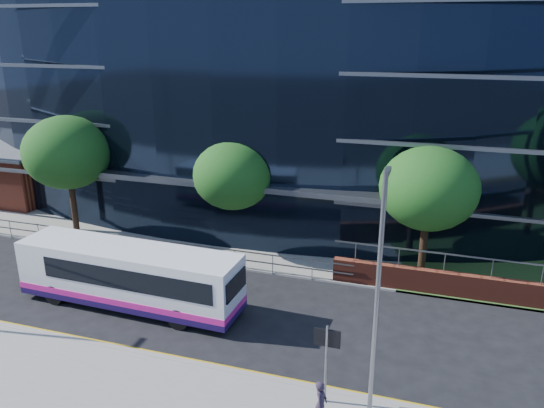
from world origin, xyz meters
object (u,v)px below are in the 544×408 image
(street_sign, at_px, (327,348))
(tree_far_b, at_px, (233,175))
(brick_pavilion, at_px, (8,170))
(streetlight_east, at_px, (377,298))
(tree_far_c, at_px, (429,189))
(tree_far_a, at_px, (67,153))
(city_bus, at_px, (131,276))
(pedestrian, at_px, (321,404))

(street_sign, height_order, tree_far_b, tree_far_b)
(brick_pavilion, height_order, street_sign, brick_pavilion)
(street_sign, bearing_deg, streetlight_east, -21.36)
(tree_far_b, relative_size, tree_far_c, 0.93)
(street_sign, height_order, tree_far_a, tree_far_a)
(street_sign, height_order, streetlight_east, streetlight_east)
(tree_far_c, bearing_deg, brick_pavilion, 171.18)
(tree_far_c, bearing_deg, street_sign, -103.29)
(streetlight_east, bearing_deg, brick_pavilion, 150.76)
(city_bus, relative_size, pedestrian, 6.65)
(street_sign, height_order, pedestrian, street_sign)
(street_sign, relative_size, tree_far_c, 0.43)
(brick_pavilion, xyz_separation_m, city_bus, (17.08, -11.30, -0.49))
(tree_far_a, relative_size, tree_far_b, 1.15)
(tree_far_c, distance_m, city_bus, 14.07)
(tree_far_a, bearing_deg, streetlight_east, -30.46)
(brick_pavilion, distance_m, city_bus, 20.48)
(city_bus, bearing_deg, streetlight_east, -20.04)
(brick_pavilion, xyz_separation_m, tree_far_a, (9.00, -4.50, 2.92))
(tree_far_a, bearing_deg, tree_far_b, 2.86)
(tree_far_a, distance_m, pedestrian, 21.49)
(brick_pavilion, bearing_deg, city_bus, -33.49)
(tree_far_a, distance_m, tree_far_c, 20.00)
(tree_far_c, relative_size, city_bus, 0.64)
(tree_far_b, xyz_separation_m, tree_far_c, (10.00, -0.50, 0.33))
(tree_far_a, bearing_deg, pedestrian, -33.59)
(streetlight_east, xyz_separation_m, pedestrian, (-1.40, -0.51, -3.53))
(brick_pavilion, distance_m, tree_far_c, 29.46)
(tree_far_a, bearing_deg, tree_far_c, 0.00)
(streetlight_east, bearing_deg, tree_far_c, 84.89)
(streetlight_east, relative_size, city_bus, 0.79)
(city_bus, bearing_deg, street_sign, -20.11)
(street_sign, distance_m, tree_far_c, 11.14)
(brick_pavilion, height_order, streetlight_east, streetlight_east)
(city_bus, xyz_separation_m, pedestrian, (9.52, -4.89, -0.53))
(city_bus, distance_m, pedestrian, 10.72)
(tree_far_a, xyz_separation_m, city_bus, (8.08, -6.80, -3.41))
(tree_far_a, relative_size, pedestrian, 4.56)
(brick_pavilion, distance_m, tree_far_b, 19.55)
(tree_far_a, relative_size, streetlight_east, 0.87)
(tree_far_b, bearing_deg, street_sign, -55.92)
(brick_pavilion, xyz_separation_m, tree_far_b, (19.00, -4.00, 2.27))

